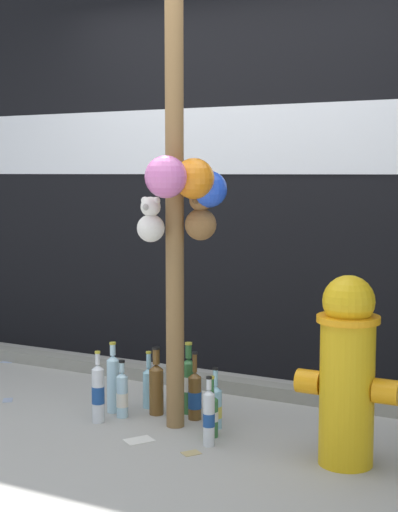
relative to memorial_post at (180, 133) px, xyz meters
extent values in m
plane|color=#9E9B93|center=(-0.21, -0.27, -1.53)|extent=(14.00, 14.00, 0.00)
cube|color=black|center=(-0.21, 1.26, 0.29)|extent=(10.00, 0.20, 3.64)
cube|color=silver|center=(-1.19, 1.15, 0.01)|extent=(4.64, 0.01, 0.44)
cube|color=gray|center=(-0.21, 0.75, -1.49)|extent=(8.00, 0.12, 0.08)
cylinder|color=olive|center=(-0.05, 0.03, -0.16)|extent=(0.10, 0.10, 2.75)
sphere|color=orange|center=(0.09, -0.03, -0.23)|extent=(0.21, 0.21, 0.21)
sphere|color=#D66BB2|center=(0.01, -0.16, -0.22)|extent=(0.21, 0.21, 0.21)
sphere|color=blue|center=(0.13, 0.07, -0.28)|extent=(0.19, 0.19, 0.19)
sphere|color=brown|center=(0.09, 0.06, -0.46)|extent=(0.16, 0.16, 0.16)
sphere|color=brown|center=(0.09, 0.06, -0.33)|extent=(0.12, 0.12, 0.12)
sphere|color=brown|center=(0.05, 0.06, -0.30)|extent=(0.05, 0.05, 0.05)
sphere|color=brown|center=(0.12, 0.06, -0.30)|extent=(0.05, 0.05, 0.05)
sphere|color=brown|center=(0.09, 0.01, -0.33)|extent=(0.04, 0.04, 0.04)
sphere|color=silver|center=(-0.12, -0.09, -0.48)|extent=(0.14, 0.14, 0.14)
sphere|color=silver|center=(-0.12, -0.09, -0.37)|extent=(0.10, 0.10, 0.10)
sphere|color=silver|center=(-0.16, -0.09, -0.34)|extent=(0.04, 0.04, 0.04)
sphere|color=silver|center=(-0.09, -0.09, -0.34)|extent=(0.04, 0.04, 0.04)
sphere|color=#9D9992|center=(-0.12, -0.13, -0.37)|extent=(0.04, 0.04, 0.04)
cylinder|color=gold|center=(0.91, -0.07, -1.20)|extent=(0.25, 0.25, 0.66)
cylinder|color=orange|center=(0.91, -0.07, -0.85)|extent=(0.29, 0.29, 0.03)
sphere|color=gold|center=(0.91, -0.07, -0.77)|extent=(0.24, 0.24, 0.24)
cylinder|color=orange|center=(0.73, -0.07, -1.17)|extent=(0.11, 0.11, 0.11)
cylinder|color=orange|center=(1.09, -0.07, -1.17)|extent=(0.11, 0.11, 0.11)
cylinder|color=silver|center=(0.24, -0.15, -1.40)|extent=(0.06, 0.06, 0.26)
cone|color=silver|center=(0.24, -0.15, -1.26)|extent=(0.06, 0.06, 0.02)
cylinder|color=silver|center=(0.24, -0.15, -1.22)|extent=(0.03, 0.03, 0.05)
cylinder|color=#1E478C|center=(0.24, -0.15, -1.40)|extent=(0.06, 0.06, 0.07)
cylinder|color=black|center=(0.24, -0.15, -1.19)|extent=(0.03, 0.03, 0.01)
cylinder|color=#337038|center=(0.20, -0.03, -1.44)|extent=(0.07, 0.07, 0.19)
cone|color=#337038|center=(0.20, -0.03, -1.33)|extent=(0.07, 0.07, 0.03)
cylinder|color=#337038|center=(0.20, -0.03, -1.27)|extent=(0.03, 0.03, 0.08)
cylinder|color=silver|center=(0.20, -0.03, -1.42)|extent=(0.07, 0.07, 0.05)
cylinder|color=gold|center=(0.20, -0.03, -1.23)|extent=(0.03, 0.03, 0.01)
cylinder|color=brown|center=(-0.24, 0.16, -1.41)|extent=(0.08, 0.08, 0.25)
cone|color=brown|center=(-0.24, 0.16, -1.26)|extent=(0.08, 0.08, 0.03)
cylinder|color=brown|center=(-0.24, 0.16, -1.21)|extent=(0.04, 0.04, 0.08)
cylinder|color=black|center=(-0.24, 0.16, -1.16)|extent=(0.04, 0.04, 0.01)
cylinder|color=#B2DBEA|center=(-0.38, 0.03, -1.42)|extent=(0.06, 0.06, 0.23)
cone|color=#B2DBEA|center=(-0.38, 0.03, -1.29)|extent=(0.06, 0.06, 0.03)
cylinder|color=#B2DBEA|center=(-0.38, 0.03, -1.25)|extent=(0.03, 0.03, 0.05)
cylinder|color=silver|center=(-0.38, 0.03, -1.44)|extent=(0.06, 0.06, 0.08)
cylinder|color=black|center=(-0.38, 0.03, -1.22)|extent=(0.03, 0.03, 0.01)
cylinder|color=brown|center=(-0.01, 0.18, -1.42)|extent=(0.07, 0.07, 0.23)
cone|color=brown|center=(-0.01, 0.18, -1.29)|extent=(0.07, 0.07, 0.03)
cylinder|color=brown|center=(-0.01, 0.18, -1.22)|extent=(0.03, 0.03, 0.10)
cylinder|color=#1E478C|center=(-0.01, 0.18, -1.43)|extent=(0.07, 0.07, 0.09)
cylinder|color=black|center=(-0.01, 0.18, -1.17)|extent=(0.03, 0.03, 0.01)
cylinder|color=silver|center=(-0.45, -0.11, -1.39)|extent=(0.07, 0.07, 0.29)
cone|color=silver|center=(-0.45, -0.11, -1.23)|extent=(0.07, 0.07, 0.03)
cylinder|color=silver|center=(-0.45, -0.11, -1.19)|extent=(0.03, 0.03, 0.06)
cylinder|color=#1E478C|center=(-0.45, -0.11, -1.38)|extent=(0.07, 0.07, 0.09)
cylinder|color=gold|center=(-0.45, -0.11, -1.15)|extent=(0.03, 0.03, 0.01)
cylinder|color=#93CCE0|center=(-0.34, 0.24, -1.43)|extent=(0.07, 0.07, 0.21)
cone|color=#93CCE0|center=(-0.34, 0.24, -1.31)|extent=(0.07, 0.07, 0.03)
cylinder|color=#93CCE0|center=(-0.34, 0.24, -1.26)|extent=(0.03, 0.03, 0.08)
cylinder|color=gold|center=(-0.34, 0.24, -1.21)|extent=(0.03, 0.03, 0.01)
cylinder|color=#337038|center=(-0.09, 0.26, -1.39)|extent=(0.07, 0.07, 0.29)
cone|color=#337038|center=(-0.09, 0.26, -1.23)|extent=(0.07, 0.07, 0.03)
cylinder|color=#337038|center=(-0.09, 0.26, -1.18)|extent=(0.04, 0.04, 0.08)
cylinder|color=silver|center=(-0.09, 0.26, -1.36)|extent=(0.07, 0.07, 0.08)
cylinder|color=gold|center=(-0.09, 0.26, -1.14)|extent=(0.04, 0.04, 0.01)
cylinder|color=#93CCE0|center=(0.15, 0.10, -1.43)|extent=(0.07, 0.07, 0.20)
cone|color=#93CCE0|center=(0.15, 0.10, -1.32)|extent=(0.07, 0.07, 0.03)
cylinder|color=#93CCE0|center=(0.15, 0.10, -1.26)|extent=(0.03, 0.03, 0.08)
cylinder|color=#D8C64C|center=(0.15, 0.10, -1.45)|extent=(0.07, 0.07, 0.06)
cylinder|color=black|center=(0.15, 0.10, -1.21)|extent=(0.03, 0.03, 0.01)
cylinder|color=#B2DBEA|center=(-0.47, 0.08, -1.38)|extent=(0.07, 0.07, 0.30)
cone|color=#B2DBEA|center=(-0.47, 0.08, -1.22)|extent=(0.07, 0.07, 0.03)
cylinder|color=#B2DBEA|center=(-0.47, 0.08, -1.18)|extent=(0.03, 0.03, 0.06)
cylinder|color=gold|center=(-0.47, 0.08, -1.14)|extent=(0.04, 0.04, 0.01)
cube|color=silver|center=(-0.10, -0.25, -1.53)|extent=(0.16, 0.17, 0.01)
cube|color=tan|center=(0.22, -0.29, -1.53)|extent=(0.10, 0.11, 0.01)
cube|color=#8C99B2|center=(-1.15, -0.03, -1.53)|extent=(0.10, 0.10, 0.01)
cube|color=#8C99B2|center=(-1.79, 0.71, -1.53)|extent=(0.12, 0.14, 0.01)
camera|label=1|loc=(1.89, -3.42, -0.20)|focal=54.03mm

